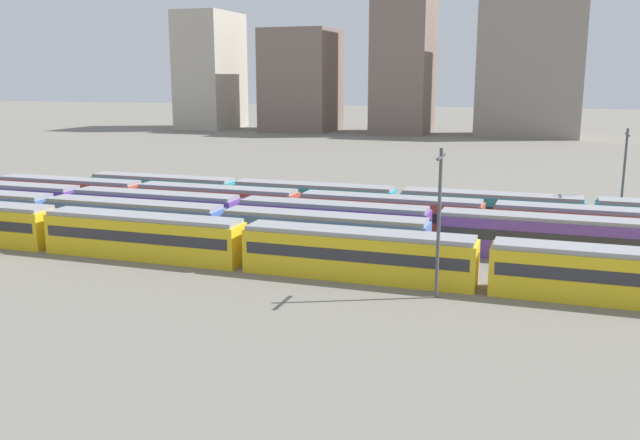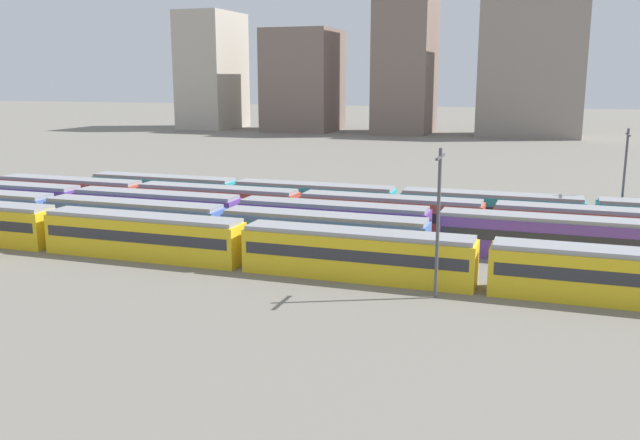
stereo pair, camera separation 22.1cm
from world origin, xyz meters
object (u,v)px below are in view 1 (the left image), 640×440
train_track_2 (240,216)px  catenary_pole_1 (624,175)px  train_track_1 (133,220)px  train_track_3 (300,209)px  catenary_pole_0 (439,217)px  train_track_0 (245,244)px  train_track_4 (590,217)px

train_track_2 → catenary_pole_1: (35.31, 13.65, 3.78)m
train_track_1 → train_track_3: same height
train_track_2 → catenary_pole_0: size_ratio=7.11×
catenary_pole_1 → catenary_pole_0: bearing=-117.5°
train_track_1 → catenary_pole_1: 47.95m
train_track_1 → catenary_pole_1: catenary_pole_1 is taller
train_track_1 → train_track_3: 16.56m
train_track_0 → train_track_1: bearing=159.5°
train_track_0 → train_track_4: bearing=37.6°
train_track_1 → train_track_2: 10.06m
train_track_3 → train_track_2: bearing=-129.4°
train_track_0 → train_track_2: bearing=116.9°
train_track_2 → train_track_3: (4.27, 5.20, 0.00)m
train_track_4 → catenary_pole_0: size_ratio=10.71×
train_track_0 → catenary_pole_0: 16.70m
catenary_pole_0 → train_track_1: bearing=164.9°
train_track_1 → train_track_0: bearing=-20.5°
train_track_1 → catenary_pole_0: size_ratio=5.31×
train_track_4 → catenary_pole_0: catenary_pole_0 is taller
train_track_4 → catenary_pole_1: (3.01, 3.25, 3.78)m
train_track_2 → catenary_pole_0: (21.26, -13.28, 3.90)m
train_track_1 → catenary_pole_0: (29.88, -8.08, 3.90)m
train_track_2 → catenary_pole_1: size_ratio=7.28×
train_track_2 → catenary_pole_1: bearing=21.1°
train_track_3 → catenary_pole_0: 25.40m
train_track_2 → train_track_3: bearing=50.6°
train_track_0 → catenary_pole_0: (15.98, -2.88, 3.90)m
train_track_4 → train_track_0: bearing=-142.4°
train_track_3 → catenary_pole_0: (16.99, -18.48, 3.90)m
train_track_4 → train_track_2: bearing=-162.2°
train_track_1 → catenary_pole_0: 31.19m
train_track_4 → catenary_pole_0: bearing=-115.0°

